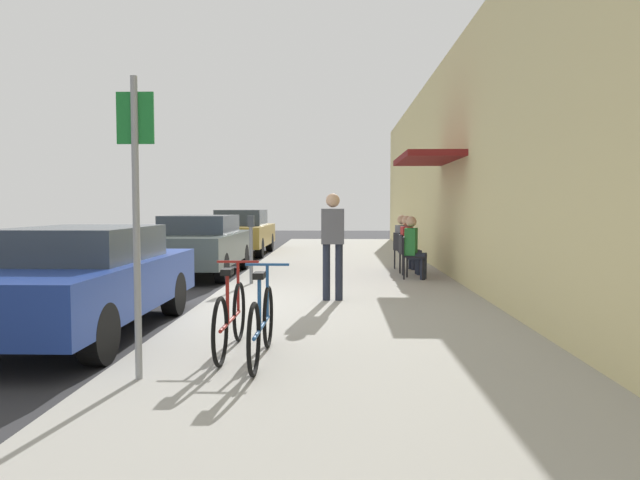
# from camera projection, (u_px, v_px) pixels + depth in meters

# --- Properties ---
(ground_plane) EXTENTS (60.00, 60.00, 0.00)m
(ground_plane) POSITION_uv_depth(u_px,v_px,m) (196.00, 314.00, 8.81)
(ground_plane) COLOR #2D2D30
(sidewalk_slab) EXTENTS (4.50, 32.00, 0.12)m
(sidewalk_slab) POSITION_uv_depth(u_px,v_px,m) (344.00, 291.00, 10.74)
(sidewalk_slab) COLOR #9E9B93
(sidewalk_slab) RESTS_ON ground_plane
(building_facade) EXTENTS (1.40, 32.00, 4.94)m
(building_facade) POSITION_uv_depth(u_px,v_px,m) (478.00, 159.00, 10.54)
(building_facade) COLOR beige
(building_facade) RESTS_ON ground_plane
(parked_car_0) EXTENTS (1.80, 4.40, 1.36)m
(parked_car_0) POSITION_uv_depth(u_px,v_px,m) (81.00, 278.00, 7.36)
(parked_car_0) COLOR navy
(parked_car_0) RESTS_ON ground_plane
(parked_car_1) EXTENTS (1.80, 4.40, 1.40)m
(parked_car_1) POSITION_uv_depth(u_px,v_px,m) (200.00, 244.00, 13.67)
(parked_car_1) COLOR #47514C
(parked_car_1) RESTS_ON ground_plane
(parked_car_2) EXTENTS (1.80, 4.40, 1.49)m
(parked_car_2) POSITION_uv_depth(u_px,v_px,m) (241.00, 232.00, 19.60)
(parked_car_2) COLOR #A58433
(parked_car_2) RESTS_ON ground_plane
(parking_meter) EXTENTS (0.12, 0.10, 1.32)m
(parking_meter) POSITION_uv_depth(u_px,v_px,m) (251.00, 244.00, 11.33)
(parking_meter) COLOR slate
(parking_meter) RESTS_ON sidewalk_slab
(street_sign) EXTENTS (0.32, 0.06, 2.60)m
(street_sign) POSITION_uv_depth(u_px,v_px,m) (136.00, 204.00, 5.01)
(street_sign) COLOR gray
(street_sign) RESTS_ON sidewalk_slab
(bicycle_0) EXTENTS (0.46, 1.71, 0.90)m
(bicycle_0) POSITION_uv_depth(u_px,v_px,m) (231.00, 318.00, 5.99)
(bicycle_0) COLOR black
(bicycle_0) RESTS_ON sidewalk_slab
(bicycle_1) EXTENTS (0.46, 1.71, 0.90)m
(bicycle_1) POSITION_uv_depth(u_px,v_px,m) (262.00, 324.00, 5.69)
(bicycle_1) COLOR black
(bicycle_1) RESTS_ON sidewalk_slab
(cafe_chair_0) EXTENTS (0.55, 0.55, 0.87)m
(cafe_chair_0) POSITION_uv_depth(u_px,v_px,m) (411.00, 254.00, 12.10)
(cafe_chair_0) COLOR black
(cafe_chair_0) RESTS_ON sidewalk_slab
(seated_patron_0) EXTENTS (0.50, 0.45, 1.29)m
(seated_patron_0) POSITION_uv_depth(u_px,v_px,m) (414.00, 245.00, 12.07)
(seated_patron_0) COLOR #232838
(seated_patron_0) RESTS_ON sidewalk_slab
(cafe_chair_1) EXTENTS (0.46, 0.46, 0.87)m
(cafe_chair_1) POSITION_uv_depth(u_px,v_px,m) (406.00, 252.00, 12.85)
(cafe_chair_1) COLOR black
(cafe_chair_1) RESTS_ON sidewalk_slab
(seated_patron_1) EXTENTS (0.44, 0.37, 1.29)m
(seated_patron_1) POSITION_uv_depth(u_px,v_px,m) (409.00, 243.00, 12.84)
(seated_patron_1) COLOR #232838
(seated_patron_1) RESTS_ON sidewalk_slab
(cafe_chair_2) EXTENTS (0.53, 0.53, 0.87)m
(cafe_chair_2) POSITION_uv_depth(u_px,v_px,m) (402.00, 248.00, 13.82)
(cafe_chair_2) COLOR black
(cafe_chair_2) RESTS_ON sidewalk_slab
(seated_patron_2) EXTENTS (0.49, 0.44, 1.29)m
(seated_patron_2) POSITION_uv_depth(u_px,v_px,m) (404.00, 240.00, 13.82)
(seated_patron_2) COLOR #232838
(seated_patron_2) RESTS_ON sidewalk_slab
(pedestrian_standing) EXTENTS (0.36, 0.22, 1.70)m
(pedestrian_standing) POSITION_uv_depth(u_px,v_px,m) (333.00, 238.00, 9.29)
(pedestrian_standing) COLOR #232838
(pedestrian_standing) RESTS_ON sidewalk_slab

